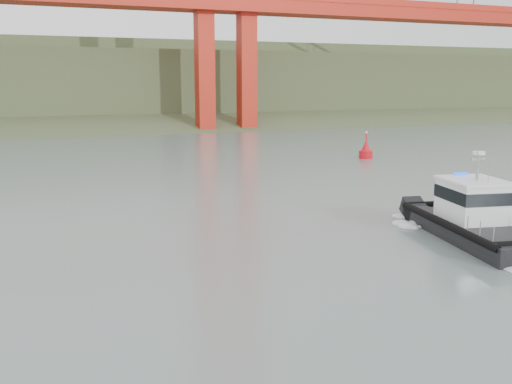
% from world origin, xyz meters
% --- Properties ---
extents(ground, '(400.00, 400.00, 0.00)m').
position_xyz_m(ground, '(0.00, 0.00, 0.00)').
color(ground, slate).
rests_on(ground, ground).
extents(headlands, '(500.00, 105.36, 27.12)m').
position_xyz_m(headlands, '(0.00, 125.50, 7.05)').
color(headlands, '#3D4D2C').
rests_on(headlands, ground).
extents(patrol_boat, '(5.83, 11.19, 5.17)m').
position_xyz_m(patrol_boat, '(11.60, 0.17, 1.29)').
color(patrol_boat, black).
rests_on(patrol_boat, ground).
extents(nav_buoy, '(1.61, 1.61, 3.35)m').
position_xyz_m(nav_buoy, '(24.69, 32.22, 0.88)').
color(nav_buoy, red).
rests_on(nav_buoy, ground).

